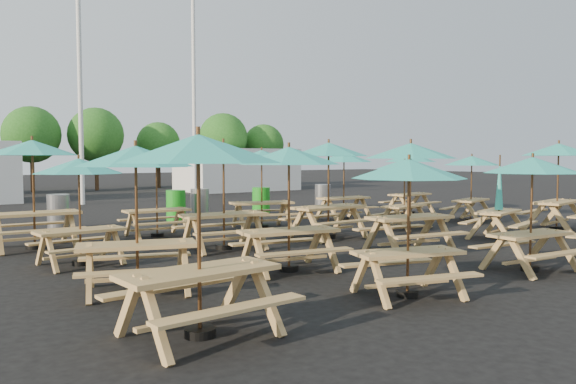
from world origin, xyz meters
TOP-DOWN VIEW (x-y plane):
  - ground at (0.00, 0.00)m, footprint 120.00×120.00m
  - picnic_unit_0 at (-6.37, -5.40)m, footprint 2.03×2.03m
  - picnic_unit_1 at (-6.14, -2.90)m, footprint 2.36×2.36m
  - picnic_unit_2 at (-6.20, -0.15)m, footprint 1.81×1.81m
  - picnic_unit_3 at (-6.46, 2.45)m, footprint 2.12×2.12m
  - picnic_unit_4 at (-3.01, -5.57)m, footprint 2.11×2.11m
  - picnic_unit_5 at (-3.30, -2.99)m, footprint 2.19×2.19m
  - picnic_unit_6 at (-3.04, -0.17)m, footprint 2.20×2.20m
  - picnic_unit_7 at (-3.43, 2.64)m, footprint 1.86×1.86m
  - picnic_unit_8 at (0.24, -5.62)m, footprint 1.90×1.90m
  - picnic_unit_9 at (-0.02, -2.98)m, footprint 2.27×2.27m
  - picnic_unit_10 at (0.02, -0.22)m, footprint 2.07×2.07m
  - picnic_unit_11 at (-0.25, 2.45)m, footprint 2.36×2.36m
  - picnic_unit_13 at (3.43, -2.90)m, footprint 1.98×1.83m
  - picnic_unit_14 at (3.07, -0.05)m, footprint 1.96×1.96m
  - picnic_unit_15 at (3.16, 2.66)m, footprint 1.99×1.99m
  - picnic_unit_17 at (6.26, -2.92)m, footprint 2.34×2.34m
  - picnic_unit_18 at (6.16, -0.13)m, footprint 2.14×2.14m
  - picnic_unit_19 at (6.38, 2.62)m, footprint 2.00×2.00m
  - waste_bin_0 at (-5.08, 5.82)m, footprint 0.62×0.62m
  - waste_bin_1 at (-1.46, 5.68)m, footprint 0.62×0.62m
  - waste_bin_2 at (-0.44, 5.96)m, footprint 0.62×0.62m
  - waste_bin_3 at (1.71, 5.43)m, footprint 0.62×0.62m
  - waste_bin_4 at (4.93, 5.84)m, footprint 0.62×0.62m
  - mast_0 at (-2.00, 14.00)m, footprint 0.20×0.20m
  - mast_1 at (4.50, 16.00)m, footprint 0.20×0.20m
  - event_tent_1 at (9.00, 19.00)m, footprint 7.00×4.00m
  - tree_3 at (-1.75, 24.72)m, footprint 3.36×3.36m
  - tree_4 at (1.90, 24.26)m, footprint 3.41×3.41m
  - tree_5 at (6.22, 24.67)m, footprint 2.94×2.94m
  - tree_6 at (10.23, 22.90)m, footprint 3.38×3.38m
  - tree_7 at (13.63, 22.92)m, footprint 2.95×2.95m

SIDE VIEW (x-z plane):
  - ground at x=0.00m, z-range 0.00..0.00m
  - waste_bin_0 at x=-5.08m, z-range 0.00..1.00m
  - waste_bin_1 at x=-1.46m, z-range 0.00..1.00m
  - waste_bin_2 at x=-0.44m, z-range 0.00..1.00m
  - waste_bin_3 at x=1.71m, z-range 0.00..1.00m
  - waste_bin_4 at x=4.93m, z-range 0.00..1.00m
  - picnic_unit_13 at x=3.43m, z-range -0.19..1.95m
  - event_tent_1 at x=9.00m, z-range 0.00..2.60m
  - picnic_unit_14 at x=3.07m, z-range 0.72..2.76m
  - picnic_unit_4 at x=-3.01m, z-range 0.73..2.80m
  - picnic_unit_2 at x=-6.20m, z-range 0.73..2.81m
  - picnic_unit_8 at x=0.24m, z-range 0.74..2.85m
  - picnic_unit_18 at x=6.16m, z-range 0.76..2.89m
  - picnic_unit_7 at x=-3.43m, z-range 0.76..2.90m
  - picnic_unit_19 at x=6.38m, z-range 0.79..3.04m
  - picnic_unit_15 at x=3.16m, z-range 0.80..3.05m
  - picnic_unit_1 at x=-6.14m, z-range 0.81..3.08m
  - picnic_unit_5 at x=-3.30m, z-range 0.81..3.10m
  - picnic_unit_11 at x=-0.25m, z-range 0.82..3.13m
  - picnic_unit_0 at x=-6.37m, z-range 0.84..3.20m
  - picnic_unit_9 at x=-0.02m, z-range 0.85..3.26m
  - picnic_unit_6 at x=-3.04m, z-range 0.86..3.29m
  - picnic_unit_10 at x=0.02m, z-range 0.88..3.35m
  - picnic_unit_3 at x=-6.46m, z-range 0.88..3.37m
  - picnic_unit_17 at x=6.26m, z-range 0.88..3.37m
  - tree_5 at x=6.22m, z-range 0.75..5.20m
  - tree_7 at x=13.63m, z-range 0.75..5.23m
  - tree_3 at x=-1.75m, z-range 0.86..5.95m
  - tree_6 at x=10.23m, z-range 0.86..5.99m
  - tree_4 at x=1.90m, z-range 0.87..6.04m
  - mast_0 at x=-2.00m, z-range 0.00..12.00m
  - mast_1 at x=4.50m, z-range 0.00..12.00m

